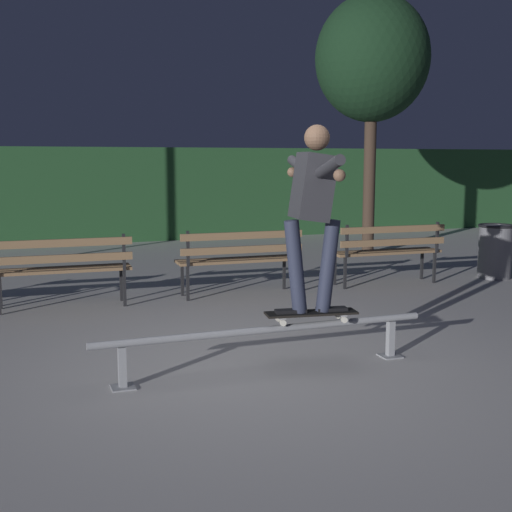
% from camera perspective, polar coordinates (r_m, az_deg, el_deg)
% --- Properties ---
extents(ground_plane, '(90.00, 90.00, 0.00)m').
position_cam_1_polar(ground_plane, '(5.71, 0.31, -9.45)').
color(ground_plane, '#ADAAA8').
extents(hedge_backdrop, '(24.00, 1.20, 2.01)m').
position_cam_1_polar(hedge_backdrop, '(14.76, -12.80, 5.24)').
color(hedge_backdrop, '#234C28').
rests_on(hedge_backdrop, ground).
extents(grind_rail, '(2.89, 0.18, 0.38)m').
position_cam_1_polar(grind_rail, '(5.48, 0.90, -6.93)').
color(grind_rail, gray).
rests_on(grind_rail, ground).
extents(skateboard, '(0.80, 0.31, 0.09)m').
position_cam_1_polar(skateboard, '(5.60, 4.80, -4.98)').
color(skateboard, black).
rests_on(skateboard, grind_rail).
extents(skateboarder, '(0.63, 1.40, 1.56)m').
position_cam_1_polar(skateboarder, '(5.46, 4.95, 4.62)').
color(skateboarder, black).
rests_on(skateboarder, skateboard).
extents(park_bench_left_center, '(1.61, 0.46, 0.88)m').
position_cam_1_polar(park_bench_left_center, '(8.02, -16.42, -0.68)').
color(park_bench_left_center, black).
rests_on(park_bench_left_center, ground).
extents(park_bench_right_center, '(1.61, 0.46, 0.88)m').
position_cam_1_polar(park_bench_right_center, '(8.45, -1.41, 0.10)').
color(park_bench_right_center, black).
rests_on(park_bench_right_center, ground).
extents(park_bench_rightmost, '(1.61, 0.46, 0.88)m').
position_cam_1_polar(park_bench_rightmost, '(9.38, 11.39, 0.76)').
color(park_bench_rightmost, black).
rests_on(park_bench_rightmost, ground).
extents(tree_far_right, '(2.06, 2.06, 4.69)m').
position_cam_1_polar(tree_far_right, '(12.56, 10.02, 16.36)').
color(tree_far_right, '#3D2D23').
rests_on(tree_far_right, ground).
extents(trash_can, '(0.52, 0.52, 0.80)m').
position_cam_1_polar(trash_can, '(10.40, 19.96, 0.46)').
color(trash_can, slate).
rests_on(trash_can, ground).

